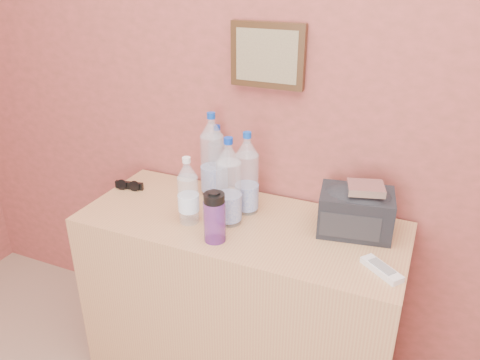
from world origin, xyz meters
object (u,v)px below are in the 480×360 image
pet_large_b (218,162)px  pet_large_c (247,177)px  ac_remote (382,269)px  toiletry_bag (356,210)px  foil_packet (366,188)px  nalgene_bottle (215,217)px  pet_large_a (212,159)px  pet_small (188,194)px  dresser (240,302)px  pet_large_d (229,186)px  sunglasses (129,185)px

pet_large_b → pet_large_c: pet_large_c is taller
ac_remote → toiletry_bag: toiletry_bag is taller
foil_packet → nalgene_bottle: bearing=-152.6°
ac_remote → toiletry_bag: size_ratio=0.58×
pet_large_a → ac_remote: 0.84m
pet_small → foil_packet: pet_small is taller
nalgene_bottle → pet_large_a: bearing=117.8°
pet_large_c → pet_large_b: bearing=145.9°
dresser → pet_large_d: bearing=-149.8°
pet_large_a → pet_small: (0.03, -0.26, -0.04)m
pet_large_c → foil_packet: bearing=-0.2°
sunglasses → toiletry_bag: toiletry_bag is taller
dresser → foil_packet: bearing=11.1°
pet_large_d → toiletry_bag: pet_large_d is taller
pet_large_a → pet_large_d: pet_large_a is taller
pet_large_b → pet_large_a: bearing=-96.4°
pet_large_c → toiletry_bag: pet_large_c is taller
dresser → toiletry_bag: toiletry_bag is taller
dresser → pet_small: pet_small is taller
pet_large_b → toiletry_bag: pet_large_b is taller
pet_large_d → nalgene_bottle: (0.01, -0.14, -0.06)m
dresser → toiletry_bag: size_ratio=4.82×
pet_large_c → toiletry_bag: bearing=2.4°
pet_large_a → ac_remote: (0.77, -0.30, -0.15)m
pet_large_a → ac_remote: size_ratio=2.37×
pet_small → nalgene_bottle: bearing=-27.7°
pet_small → foil_packet: 0.66m
pet_large_b → foil_packet: 0.67m
pet_large_b → pet_large_c: size_ratio=0.88×
pet_large_b → toiletry_bag: size_ratio=1.13×
pet_small → dresser: bearing=24.0°
pet_large_d → sunglasses: bearing=170.9°
pet_large_a → sunglasses: (-0.36, -0.12, -0.15)m
pet_large_c → foil_packet: 0.46m
pet_large_a → pet_small: size_ratio=1.35×
pet_small → toiletry_bag: size_ratio=1.02×
dresser → foil_packet: foil_packet is taller
nalgene_bottle → ac_remote: (0.59, 0.04, -0.09)m
pet_large_a → pet_small: pet_large_a is taller
pet_large_d → pet_small: 0.16m
pet_large_c → sunglasses: 0.58m
pet_large_a → pet_large_c: (0.20, -0.09, -0.01)m
dresser → pet_large_a: size_ratio=3.50×
nalgene_bottle → foil_packet: 0.55m
toiletry_bag → pet_large_b: bearing=160.0°
sunglasses → foil_packet: (1.02, 0.02, 0.18)m
pet_large_c → pet_large_d: bearing=-103.5°
sunglasses → toiletry_bag: bearing=-8.2°
dresser → pet_large_b: pet_large_b is taller
pet_small → ac_remote: bearing=-2.9°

